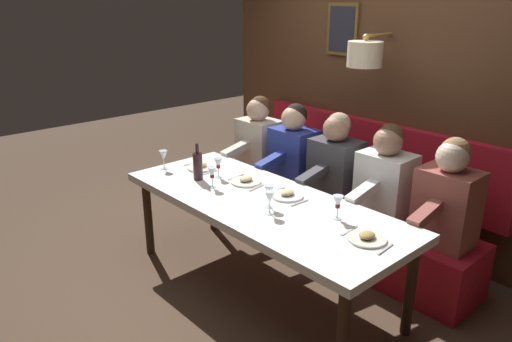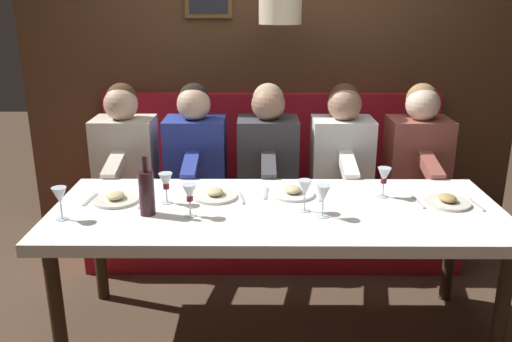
{
  "view_description": "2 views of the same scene",
  "coord_description": "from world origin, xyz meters",
  "px_view_note": "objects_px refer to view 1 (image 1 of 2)",
  "views": [
    {
      "loc": [
        -2.2,
        -2.39,
        2.13
      ],
      "look_at": [
        0.05,
        0.11,
        0.92
      ],
      "focal_mm": 34.05,
      "sensor_mm": 36.0,
      "label": 1
    },
    {
      "loc": [
        -2.55,
        0.09,
        1.76
      ],
      "look_at": [
        0.05,
        0.11,
        0.92
      ],
      "focal_mm": 37.45,
      "sensor_mm": 36.0,
      "label": 2
    }
  ],
  "objects_px": {
    "diner_far": "(294,150)",
    "wine_glass_4": "(270,198)",
    "diner_middle": "(335,163)",
    "wine_glass_3": "(338,203)",
    "wine_glass_0": "(163,156)",
    "wine_bottle": "(198,166)",
    "wine_glass_2": "(212,173)",
    "diner_farthest": "(259,139)",
    "wine_glass_1": "(218,164)",
    "wine_glass_5": "(269,192)",
    "dining_table": "(261,208)",
    "diner_nearest": "(447,197)",
    "diner_near": "(385,178)"
  },
  "relations": [
    {
      "from": "diner_near",
      "to": "diner_far",
      "type": "distance_m",
      "value": 0.98
    },
    {
      "from": "diner_middle",
      "to": "diner_farthest",
      "type": "relative_size",
      "value": 1.0
    },
    {
      "from": "wine_glass_0",
      "to": "wine_bottle",
      "type": "relative_size",
      "value": 0.55
    },
    {
      "from": "wine_glass_3",
      "to": "wine_glass_5",
      "type": "relative_size",
      "value": 1.0
    },
    {
      "from": "wine_glass_0",
      "to": "wine_glass_1",
      "type": "distance_m",
      "value": 0.52
    },
    {
      "from": "diner_far",
      "to": "wine_glass_4",
      "type": "distance_m",
      "value": 1.25
    },
    {
      "from": "wine_glass_5",
      "to": "dining_table",
      "type": "bearing_deg",
      "value": 70.81
    },
    {
      "from": "wine_glass_2",
      "to": "wine_glass_4",
      "type": "bearing_deg",
      "value": -90.84
    },
    {
      "from": "diner_near",
      "to": "diner_farthest",
      "type": "xyz_separation_m",
      "value": [
        0.0,
        1.45,
        0.0
      ]
    },
    {
      "from": "wine_glass_5",
      "to": "wine_glass_0",
      "type": "bearing_deg",
      "value": 95.49
    },
    {
      "from": "wine_glass_2",
      "to": "wine_glass_4",
      "type": "height_order",
      "value": "same"
    },
    {
      "from": "wine_bottle",
      "to": "diner_middle",
      "type": "bearing_deg",
      "value": -32.01
    },
    {
      "from": "wine_glass_2",
      "to": "wine_glass_3",
      "type": "relative_size",
      "value": 1.0
    },
    {
      "from": "wine_glass_0",
      "to": "wine_bottle",
      "type": "xyz_separation_m",
      "value": [
        0.07,
        -0.4,
        -0.0
      ]
    },
    {
      "from": "wine_glass_2",
      "to": "diner_near",
      "type": "bearing_deg",
      "value": -41.87
    },
    {
      "from": "diner_farthest",
      "to": "wine_glass_0",
      "type": "relative_size",
      "value": 4.82
    },
    {
      "from": "wine_glass_0",
      "to": "wine_glass_2",
      "type": "relative_size",
      "value": 1.0
    },
    {
      "from": "diner_middle",
      "to": "wine_glass_5",
      "type": "distance_m",
      "value": 0.95
    },
    {
      "from": "diner_near",
      "to": "wine_glass_1",
      "type": "distance_m",
      "value": 1.32
    },
    {
      "from": "wine_bottle",
      "to": "wine_glass_3",
      "type": "bearing_deg",
      "value": -78.32
    },
    {
      "from": "diner_near",
      "to": "diner_far",
      "type": "relative_size",
      "value": 1.0
    },
    {
      "from": "diner_middle",
      "to": "wine_glass_3",
      "type": "height_order",
      "value": "diner_middle"
    },
    {
      "from": "wine_glass_2",
      "to": "wine_glass_3",
      "type": "height_order",
      "value": "same"
    },
    {
      "from": "diner_far",
      "to": "wine_glass_3",
      "type": "relative_size",
      "value": 4.82
    },
    {
      "from": "wine_glass_2",
      "to": "wine_bottle",
      "type": "relative_size",
      "value": 0.55
    },
    {
      "from": "diner_nearest",
      "to": "wine_glass_3",
      "type": "relative_size",
      "value": 4.82
    },
    {
      "from": "wine_glass_1",
      "to": "wine_glass_3",
      "type": "xyz_separation_m",
      "value": [
        0.1,
        -1.15,
        0.0
      ]
    },
    {
      "from": "diner_nearest",
      "to": "diner_middle",
      "type": "xyz_separation_m",
      "value": [
        0.0,
        1.0,
        0.0
      ]
    },
    {
      "from": "diner_near",
      "to": "wine_glass_3",
      "type": "bearing_deg",
      "value": -170.94
    },
    {
      "from": "diner_farthest",
      "to": "wine_glass_1",
      "type": "bearing_deg",
      "value": -153.23
    },
    {
      "from": "wine_glass_1",
      "to": "wine_bottle",
      "type": "bearing_deg",
      "value": 156.13
    },
    {
      "from": "dining_table",
      "to": "wine_glass_5",
      "type": "relative_size",
      "value": 14.06
    },
    {
      "from": "diner_far",
      "to": "wine_glass_4",
      "type": "height_order",
      "value": "diner_far"
    },
    {
      "from": "diner_farthest",
      "to": "wine_glass_2",
      "type": "relative_size",
      "value": 4.82
    },
    {
      "from": "wine_bottle",
      "to": "wine_glass_5",
      "type": "bearing_deg",
      "value": -86.54
    },
    {
      "from": "diner_near",
      "to": "wine_glass_1",
      "type": "xyz_separation_m",
      "value": [
        -0.82,
        1.04,
        0.04
      ]
    },
    {
      "from": "diner_near",
      "to": "dining_table",
      "type": "bearing_deg",
      "value": 152.47
    },
    {
      "from": "diner_middle",
      "to": "wine_glass_2",
      "type": "relative_size",
      "value": 4.82
    },
    {
      "from": "diner_middle",
      "to": "wine_bottle",
      "type": "distance_m",
      "value": 1.15
    },
    {
      "from": "diner_nearest",
      "to": "diner_near",
      "type": "xyz_separation_m",
      "value": [
        0.0,
        0.51,
        0.0
      ]
    },
    {
      "from": "wine_glass_2",
      "to": "wine_glass_5",
      "type": "xyz_separation_m",
      "value": [
        0.07,
        -0.57,
        0.0
      ]
    },
    {
      "from": "diner_far",
      "to": "wine_glass_0",
      "type": "relative_size",
      "value": 4.82
    },
    {
      "from": "wine_glass_0",
      "to": "wine_glass_1",
      "type": "xyz_separation_m",
      "value": [
        0.22,
        -0.47,
        -0.0
      ]
    },
    {
      "from": "diner_middle",
      "to": "wine_glass_2",
      "type": "xyz_separation_m",
      "value": [
        -0.99,
        0.4,
        0.04
      ]
    },
    {
      "from": "wine_glass_5",
      "to": "wine_bottle",
      "type": "height_order",
      "value": "wine_bottle"
    },
    {
      "from": "diner_far",
      "to": "wine_glass_2",
      "type": "xyz_separation_m",
      "value": [
        -0.99,
        -0.09,
        0.04
      ]
    },
    {
      "from": "wine_glass_0",
      "to": "diner_far",
      "type": "bearing_deg",
      "value": -26.98
    },
    {
      "from": "wine_glass_1",
      "to": "diner_nearest",
      "type": "bearing_deg",
      "value": -61.94
    },
    {
      "from": "diner_farthest",
      "to": "wine_glass_3",
      "type": "xyz_separation_m",
      "value": [
        -0.72,
        -1.57,
        0.04
      ]
    },
    {
      "from": "diner_farthest",
      "to": "wine_glass_5",
      "type": "height_order",
      "value": "diner_farthest"
    }
  ]
}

